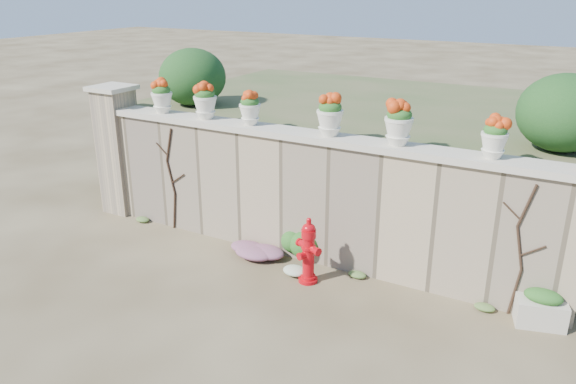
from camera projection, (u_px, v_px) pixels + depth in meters
The scene contains 20 objects.
ground at pixel (250, 306), 7.89m from camera, with size 80.00×80.00×0.00m, color #483924.
stone_wall at pixel (309, 200), 9.01m from camera, with size 8.00×0.40×2.00m, color tan.
wall_cap at pixel (310, 136), 8.65m from camera, with size 8.10×0.52×0.10m, color beige.
gate_pillar at pixel (119, 149), 10.83m from camera, with size 0.72×0.72×2.48m.
raised_fill at pixel (380, 151), 11.63m from camera, with size 9.00×6.00×2.00m, color #384C23.
back_shrub_left at pixel (193, 77), 10.92m from camera, with size 1.30×1.30×1.10m, color #143814.
back_shrub_right at pixel (564, 113), 7.89m from camera, with size 1.30×1.30×1.10m, color #143814.
vine_left at pixel (171, 178), 10.06m from camera, with size 0.60×0.04×1.91m.
vine_right at pixel (520, 249), 7.36m from camera, with size 0.60×0.04×1.91m.
fire_hydrant at pixel (308, 250), 8.36m from camera, with size 0.45×0.32×1.04m.
planter_box at pixel (541, 309), 7.38m from camera, with size 0.70×0.52×0.52m.
green_shrub at pixel (297, 243), 9.09m from camera, with size 0.66×0.59×0.63m, color #1E5119.
magenta_clump at pixel (256, 251), 9.25m from camera, with size 0.94×0.62×0.25m, color #AD2291.
white_flowers at pixel (290, 270), 8.69m from camera, with size 0.51×0.41×0.18m, color white.
urn_pot_0 at pixel (162, 97), 9.88m from camera, with size 0.37×0.37×0.58m.
urn_pot_1 at pixel (205, 101), 9.44m from camera, with size 0.39×0.39×0.62m.
urn_pot_2 at pixel (250, 108), 9.04m from camera, with size 0.35×0.35×0.55m.
urn_pot_3 at pixel (330, 115), 8.37m from camera, with size 0.40×0.40×0.63m.
urn_pot_4 at pixel (399, 123), 7.88m from camera, with size 0.41×0.41×0.64m.
urn_pot_5 at pixel (494, 138), 7.30m from camera, with size 0.35×0.35×0.55m.
Camera 1 is at (3.81, -5.70, 4.26)m, focal length 35.00 mm.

